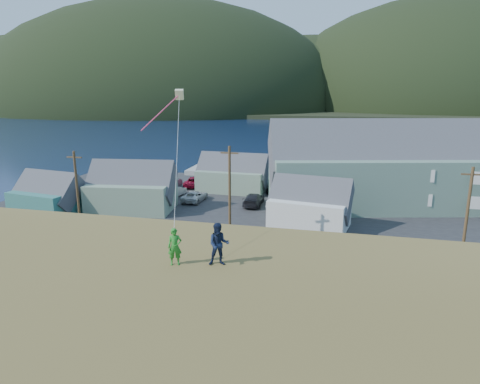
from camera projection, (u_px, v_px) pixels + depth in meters
name	position (u px, v px, depth m)	size (l,w,h in m)	color
ground	(256.00, 259.00, 37.11)	(900.00, 900.00, 0.00)	#0A1638
grass_strip	(251.00, 268.00, 35.21)	(110.00, 8.00, 0.10)	#4C3D19
waterfront_lot	(283.00, 207.00, 53.17)	(72.00, 36.00, 0.12)	#28282B
wharf	(267.00, 169.00, 76.18)	(26.00, 14.00, 0.90)	gray
far_shore	(335.00, 106.00, 348.84)	(900.00, 320.00, 2.00)	black
far_hills	(387.00, 107.00, 292.71)	(760.00, 265.00, 143.00)	black
lodge	(421.00, 167.00, 52.76)	(38.71, 19.17, 13.12)	slate
shed_teal	(47.00, 195.00, 50.06)	(8.54, 6.53, 6.14)	#316E74
shed_palegreen_near	(132.00, 188.00, 51.28)	(10.88, 7.64, 7.39)	gray
shed_white	(310.00, 205.00, 44.79)	(9.09, 6.77, 6.65)	silver
shed_palegreen_far	(233.00, 174.00, 61.08)	(10.28, 6.18, 6.73)	gray
utility_poles	(243.00, 203.00, 37.79)	(34.92, 0.24, 9.48)	#47331E
parked_cars	(215.00, 189.00, 59.18)	(25.04, 13.88, 1.52)	black
kite_flyer_green	(175.00, 247.00, 17.85)	(0.58, 0.38, 1.60)	#217C22
kite_flyer_navy	(219.00, 244.00, 17.80)	(0.89, 0.69, 1.83)	#151F3C
kite_rig	(177.00, 99.00, 23.49)	(1.82, 3.85, 9.22)	beige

